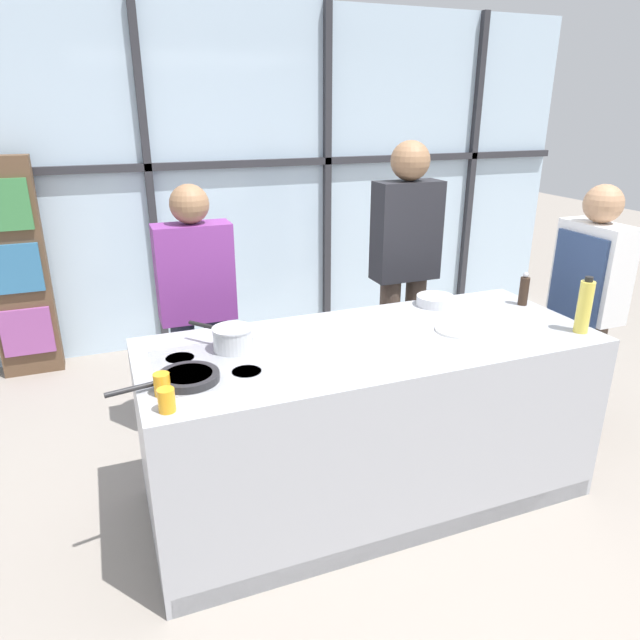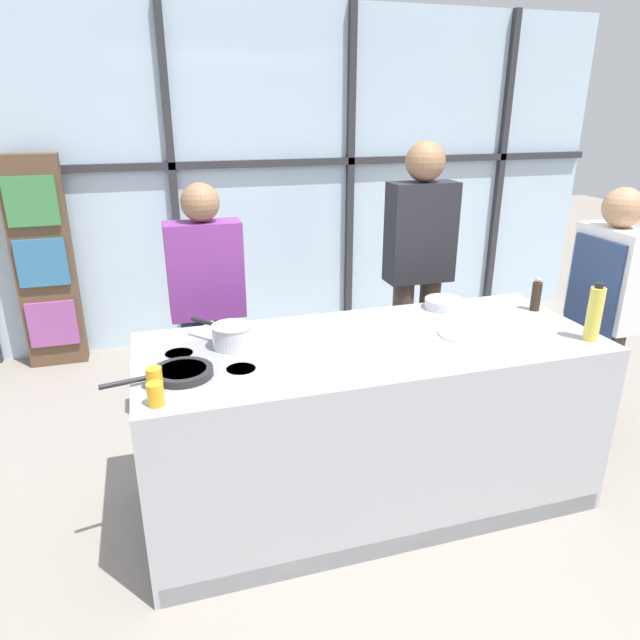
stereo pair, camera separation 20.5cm
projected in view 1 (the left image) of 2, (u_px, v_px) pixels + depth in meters
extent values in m
plane|color=gray|center=(367.00, 493.00, 3.14)|extent=(18.00, 18.00, 0.00)
cube|color=silver|center=(242.00, 180.00, 4.87)|extent=(6.40, 0.04, 2.80)
cube|color=#2D2D33|center=(242.00, 164.00, 4.78)|extent=(6.40, 0.06, 0.06)
cube|color=#2D2D33|center=(150.00, 185.00, 4.56)|extent=(0.06, 0.06, 2.80)
cube|color=#2D2D33|center=(327.00, 177.00, 5.09)|extent=(0.06, 0.06, 2.80)
cube|color=#2D2D33|center=(472.00, 170.00, 5.61)|extent=(0.06, 0.06, 2.80)
cube|color=brown|center=(17.00, 270.00, 4.30)|extent=(0.43, 0.16, 1.67)
cube|color=#994C93|center=(27.00, 332.00, 4.38)|extent=(0.36, 0.03, 0.37)
cube|color=teal|center=(15.00, 269.00, 4.20)|extent=(0.36, 0.03, 0.37)
cube|color=#3D8447|center=(2.00, 205.00, 4.04)|extent=(0.36, 0.03, 0.37)
cube|color=#A8AAB2|center=(369.00, 420.00, 2.97)|extent=(2.27, 0.91, 0.92)
cube|color=black|center=(212.00, 365.00, 2.55)|extent=(0.52, 0.52, 0.01)
cube|color=black|center=(407.00, 538.00, 2.74)|extent=(2.22, 0.03, 0.10)
cylinder|color=#38383D|center=(189.00, 381.00, 2.39)|extent=(0.13, 0.13, 0.01)
cylinder|color=#38383D|center=(247.00, 372.00, 2.48)|extent=(0.13, 0.13, 0.01)
cylinder|color=#38383D|center=(180.00, 358.00, 2.61)|extent=(0.13, 0.13, 0.01)
cylinder|color=#38383D|center=(233.00, 350.00, 2.70)|extent=(0.13, 0.13, 0.01)
cylinder|color=#47382D|center=(586.00, 380.00, 3.55)|extent=(0.14, 0.14, 0.79)
cylinder|color=#47382D|center=(562.00, 367.00, 3.72)|extent=(0.14, 0.14, 0.79)
cube|color=white|center=(592.00, 271.00, 3.39)|extent=(0.20, 0.44, 0.57)
sphere|color=tan|center=(603.00, 204.00, 3.25)|extent=(0.22, 0.22, 0.22)
cube|color=navy|center=(572.00, 306.00, 3.43)|extent=(0.02, 0.37, 0.87)
cylinder|color=#232838|center=(219.00, 375.00, 3.61)|extent=(0.14, 0.14, 0.80)
cylinder|color=#232838|center=(187.00, 380.00, 3.54)|extent=(0.14, 0.14, 0.80)
cube|color=#7A3384|center=(195.00, 273.00, 3.33)|extent=(0.44, 0.20, 0.57)
sphere|color=#8C6647|center=(189.00, 204.00, 3.19)|extent=(0.22, 0.22, 0.22)
cylinder|color=#47382D|center=(413.00, 337.00, 4.06)|extent=(0.14, 0.14, 0.90)
cylinder|color=#47382D|center=(388.00, 341.00, 4.00)|extent=(0.14, 0.14, 0.90)
cube|color=#232328|center=(407.00, 231.00, 3.76)|extent=(0.44, 0.20, 0.65)
sphere|color=#8C6647|center=(410.00, 161.00, 3.60)|extent=(0.25, 0.25, 0.25)
cylinder|color=#232326|center=(188.00, 377.00, 2.39)|extent=(0.26, 0.26, 0.03)
cylinder|color=#B26B2D|center=(188.00, 374.00, 2.38)|extent=(0.20, 0.20, 0.01)
cylinder|color=#232326|center=(131.00, 389.00, 2.27)|extent=(0.21, 0.06, 0.02)
cylinder|color=silver|center=(233.00, 339.00, 2.67)|extent=(0.18, 0.18, 0.11)
cylinder|color=silver|center=(232.00, 328.00, 2.66)|extent=(0.19, 0.19, 0.01)
cylinder|color=black|center=(203.00, 325.00, 2.74)|extent=(0.12, 0.14, 0.02)
cylinder|color=white|center=(459.00, 330.00, 2.92)|extent=(0.25, 0.25, 0.01)
cylinder|color=silver|center=(435.00, 300.00, 3.29)|extent=(0.22, 0.22, 0.06)
cylinder|color=#4C4C51|center=(436.00, 297.00, 3.28)|extent=(0.18, 0.18, 0.01)
cylinder|color=#E0CC4C|center=(584.00, 307.00, 2.86)|extent=(0.07, 0.07, 0.27)
cylinder|color=black|center=(589.00, 279.00, 2.81)|extent=(0.04, 0.04, 0.02)
cylinder|color=#332319|center=(524.00, 291.00, 3.28)|extent=(0.05, 0.05, 0.16)
sphere|color=#B2B2B7|center=(526.00, 275.00, 3.24)|extent=(0.03, 0.03, 0.03)
cylinder|color=orange|center=(167.00, 400.00, 2.14)|extent=(0.07, 0.07, 0.09)
cylinder|color=orange|center=(162.00, 384.00, 2.26)|extent=(0.07, 0.07, 0.09)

